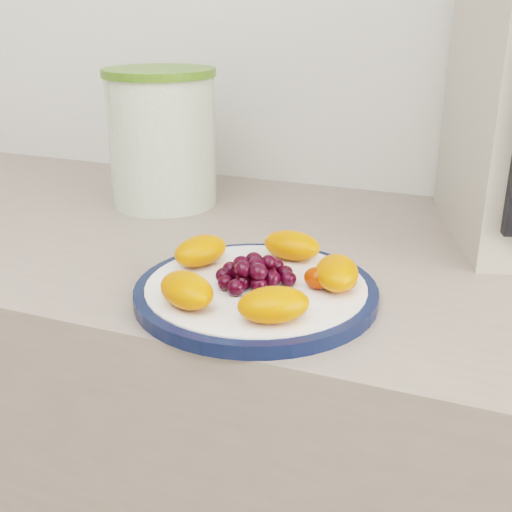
% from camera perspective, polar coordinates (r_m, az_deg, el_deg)
% --- Properties ---
extents(counter, '(3.50, 0.60, 0.90)m').
position_cam_1_polar(counter, '(1.10, 4.19, -21.70)').
color(counter, gray).
rests_on(counter, floor).
extents(plate_rim, '(0.26, 0.26, 0.01)m').
position_cam_1_polar(plate_rim, '(0.70, -0.00, -3.24)').
color(plate_rim, '#0A1434').
rests_on(plate_rim, counter).
extents(plate_face, '(0.24, 0.24, 0.02)m').
position_cam_1_polar(plate_face, '(0.70, 0.00, -3.16)').
color(plate_face, white).
rests_on(plate_face, counter).
extents(canister, '(0.19, 0.19, 0.20)m').
position_cam_1_polar(canister, '(1.03, -8.31, 10.00)').
color(canister, '#395C11').
rests_on(canister, counter).
extents(canister_lid, '(0.20, 0.20, 0.01)m').
position_cam_1_polar(canister_lid, '(1.01, -8.64, 15.84)').
color(canister_lid, '#466D21').
rests_on(canister_lid, canister).
extents(fruit_plate, '(0.23, 0.22, 0.03)m').
position_cam_1_polar(fruit_plate, '(0.69, 0.42, -1.38)').
color(fruit_plate, '#E24F05').
rests_on(fruit_plate, plate_face).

